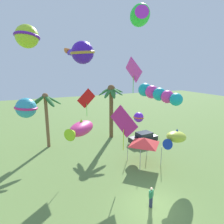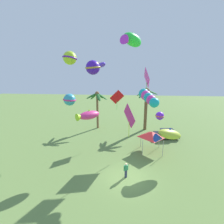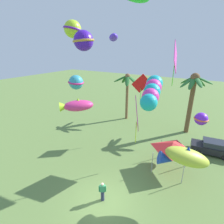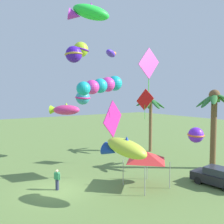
# 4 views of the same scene
# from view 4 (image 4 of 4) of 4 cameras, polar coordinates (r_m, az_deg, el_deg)

# --- Properties ---
(ground_plane) EXTENTS (120.00, 120.00, 0.00)m
(ground_plane) POSITION_cam_4_polar(r_m,az_deg,el_deg) (20.46, -12.47, -17.10)
(ground_plane) COLOR olive
(palm_tree_0) EXTENTS (3.98, 3.78, 7.09)m
(palm_tree_0) POSITION_cam_4_polar(r_m,az_deg,el_deg) (32.24, 8.81, 0.46)
(palm_tree_0) COLOR brown
(palm_tree_0) RESTS_ON ground
(palm_tree_1) EXTENTS (3.92, 3.85, 7.82)m
(palm_tree_1) POSITION_cam_4_polar(r_m,az_deg,el_deg) (26.40, 22.24, 0.14)
(palm_tree_1) COLOR brown
(palm_tree_1) RESTS_ON ground
(parked_car_0) EXTENTS (4.07, 2.14, 1.51)m
(parked_car_0) POSITION_cam_4_polar(r_m,az_deg,el_deg) (22.35, 22.91, -13.45)
(parked_car_0) COLOR black
(parked_car_0) RESTS_ON ground
(spectator_0) EXTENTS (0.48, 0.40, 1.59)m
(spectator_0) POSITION_cam_4_polar(r_m,az_deg,el_deg) (20.33, -12.41, -14.81)
(spectator_0) COLOR #2D3351
(spectator_0) RESTS_ON ground
(festival_tent) EXTENTS (2.86, 2.86, 2.85)m
(festival_tent) POSITION_cam_4_polar(r_m,az_deg,el_deg) (20.22, 7.81, -9.96)
(festival_tent) COLOR #9E9EA3
(festival_tent) RESTS_ON ground
(kite_fish_0) EXTENTS (1.64, 1.91, 0.95)m
(kite_fish_0) POSITION_cam_4_polar(r_m,az_deg,el_deg) (26.24, -0.22, 13.26)
(kite_fish_0) COLOR #542FE1
(kite_ball_1) EXTENTS (1.68, 1.67, 1.26)m
(kite_ball_1) POSITION_cam_4_polar(r_m,az_deg,el_deg) (21.67, 18.58, -4.99)
(kite_ball_1) COLOR #7026E6
(kite_ball_2) EXTENTS (2.58, 2.58, 1.66)m
(kite_ball_2) POSITION_cam_4_polar(r_m,az_deg,el_deg) (28.75, -7.13, 13.96)
(kite_ball_2) COLOR #ADDA29
(kite_fish_3) EXTENTS (3.69, 2.61, 1.80)m
(kite_fish_3) POSITION_cam_4_polar(r_m,az_deg,el_deg) (16.97, 2.80, -8.24)
(kite_fish_3) COLOR #BBCD39
(kite_diamond_4) EXTENTS (1.43, 2.87, 4.41)m
(kite_diamond_4) POSITION_cam_4_polar(r_m,az_deg,el_deg) (21.49, 0.19, -1.69)
(kite_diamond_4) COLOR #C7238A
(kite_tube_5) EXTENTS (1.80, 4.20, 1.53)m
(kite_tube_5) POSITION_cam_4_polar(r_m,az_deg,el_deg) (18.55, -2.28, 6.08)
(kite_tube_5) COLOR #17ABB6
(kite_diamond_6) EXTENTS (2.25, 0.43, 3.17)m
(kite_diamond_6) POSITION_cam_4_polar(r_m,az_deg,el_deg) (26.21, 7.52, 2.71)
(kite_diamond_6) COLOR red
(kite_fish_7) EXTENTS (2.69, 3.53, 1.63)m
(kite_fish_7) POSITION_cam_4_polar(r_m,az_deg,el_deg) (21.14, -5.31, 21.64)
(kite_fish_7) COLOR #26DF3F
(kite_ball_8) EXTENTS (2.26, 2.26, 1.56)m
(kite_ball_8) POSITION_cam_4_polar(r_m,az_deg,el_deg) (24.44, -8.71, 12.86)
(kite_ball_8) COLOR #4216B5
(kite_ball_9) EXTENTS (1.83, 1.82, 1.61)m
(kite_ball_9) POSITION_cam_4_polar(r_m,az_deg,el_deg) (29.02, -6.67, 3.27)
(kite_ball_9) COLOR #339CB9
(kite_diamond_10) EXTENTS (0.49, 2.62, 3.68)m
(kite_diamond_10) POSITION_cam_4_polar(r_m,az_deg,el_deg) (21.16, 8.42, 10.84)
(kite_diamond_10) COLOR #EA3FB4
(kite_fish_11) EXTENTS (2.79, 2.83, 1.18)m
(kite_fish_11) POSITION_cam_4_polar(r_m,az_deg,el_deg) (24.38, -10.75, 0.51)
(kite_fish_11) COLOR #E33382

